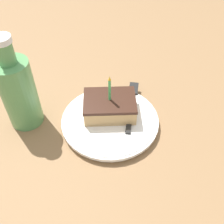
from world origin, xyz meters
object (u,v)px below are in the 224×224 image
Objects in this scene: cake_slice at (108,106)px; bottle at (18,91)px; plate at (112,121)px; fork at (132,102)px.

bottle is (0.00, 0.20, 0.05)m from cake_slice.
cake_slice is 0.21m from bottle.
fork is (0.05, -0.05, 0.01)m from plate.
bottle is at bearing 96.20° from fork.
bottle reaches higher than fork.
bottle is (0.02, 0.21, 0.08)m from plate.
plate is 0.04m from cake_slice.
plate is 1.02× the size of bottle.
plate is 1.30× the size of fork.
fork reaches higher than plate.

